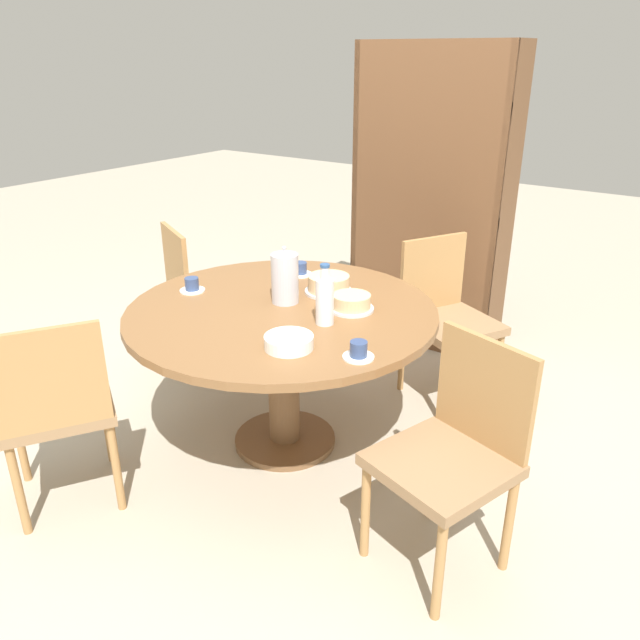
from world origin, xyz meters
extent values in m
plane|color=#B2A893|center=(0.00, 0.00, 0.00)|extent=(14.00, 14.00, 0.00)
cylinder|color=brown|center=(0.00, 0.00, 0.01)|extent=(0.48, 0.48, 0.03)
cylinder|color=brown|center=(0.00, 0.00, 0.35)|extent=(0.15, 0.15, 0.64)
cylinder|color=brown|center=(0.00, 0.00, 0.68)|extent=(1.38, 1.38, 0.04)
cylinder|color=#A87A47|center=(-0.56, -0.58, 0.20)|extent=(0.03, 0.03, 0.41)
cylinder|color=#A87A47|center=(-0.75, -0.89, 0.20)|extent=(0.03, 0.03, 0.41)
cylinder|color=#A87A47|center=(-0.26, -0.77, 0.20)|extent=(0.03, 0.03, 0.41)
cylinder|color=#A87A47|center=(-0.45, -1.07, 0.20)|extent=(0.03, 0.03, 0.41)
cube|color=#93704C|center=(-0.50, -0.83, 0.43)|extent=(0.58, 0.58, 0.04)
cube|color=#A87A47|center=(-0.34, -0.93, 0.65)|extent=(0.23, 0.35, 0.40)
cylinder|color=#A87A47|center=(0.70, -0.41, 0.20)|extent=(0.03, 0.03, 0.41)
cylinder|color=#A87A47|center=(1.04, -0.51, 0.20)|extent=(0.03, 0.03, 0.41)
cylinder|color=#A87A47|center=(0.81, -0.06, 0.20)|extent=(0.03, 0.03, 0.41)
cylinder|color=#A87A47|center=(1.15, -0.17, 0.20)|extent=(0.03, 0.03, 0.41)
cube|color=#93704C|center=(0.92, -0.29, 0.43)|extent=(0.53, 0.53, 0.04)
cube|color=#A87A47|center=(0.98, -0.10, 0.65)|extent=(0.39, 0.14, 0.40)
cylinder|color=#A87A47|center=(0.53, 0.61, 0.20)|extent=(0.03, 0.03, 0.41)
cylinder|color=#A87A47|center=(0.69, 0.93, 0.20)|extent=(0.03, 0.03, 0.41)
cylinder|color=#A87A47|center=(0.21, 0.78, 0.20)|extent=(0.03, 0.03, 0.41)
cylinder|color=#A87A47|center=(0.38, 1.10, 0.20)|extent=(0.03, 0.03, 0.41)
cube|color=#93704C|center=(0.45, 0.86, 0.43)|extent=(0.57, 0.57, 0.04)
cube|color=#A87A47|center=(0.28, 0.95, 0.65)|extent=(0.21, 0.37, 0.40)
cylinder|color=#A87A47|center=(-0.63, 0.51, 0.20)|extent=(0.03, 0.03, 0.41)
cylinder|color=#A87A47|center=(-0.95, 0.67, 0.20)|extent=(0.03, 0.03, 0.41)
cylinder|color=#A87A47|center=(-0.79, 0.19, 0.20)|extent=(0.03, 0.03, 0.41)
cylinder|color=#A87A47|center=(-1.11, 0.35, 0.20)|extent=(0.03, 0.03, 0.41)
cube|color=#93704C|center=(-0.87, 0.43, 0.43)|extent=(0.56, 0.56, 0.04)
cube|color=#A87A47|center=(-0.95, 0.25, 0.65)|extent=(0.37, 0.20, 0.40)
cube|color=brown|center=(0.45, 1.47, 0.90)|extent=(0.04, 0.28, 1.81)
cube|color=brown|center=(-0.47, 1.47, 0.90)|extent=(0.04, 0.28, 1.81)
cube|color=brown|center=(-0.01, 1.34, 0.90)|extent=(0.96, 0.02, 1.81)
cube|color=brown|center=(-0.01, 1.47, 0.02)|extent=(0.88, 0.27, 0.04)
cube|color=brown|center=(-0.01, 1.47, 0.36)|extent=(0.88, 0.27, 0.04)
cube|color=brown|center=(-0.01, 1.47, 0.72)|extent=(0.88, 0.27, 0.04)
cube|color=brown|center=(-0.01, 1.47, 1.08)|extent=(0.88, 0.27, 0.04)
cube|color=brown|center=(-0.01, 1.47, 1.44)|extent=(0.88, 0.27, 0.04)
cube|color=brown|center=(-0.01, 1.47, 1.79)|extent=(0.88, 0.27, 0.04)
cube|color=orange|center=(0.25, 1.46, 0.18)|extent=(0.38, 0.21, 0.29)
cube|color=beige|center=(-0.26, 1.46, 0.16)|extent=(0.38, 0.21, 0.24)
cube|color=#28703D|center=(0.25, 1.46, 0.50)|extent=(0.38, 0.21, 0.24)
cube|color=#28703D|center=(-0.26, 1.46, 0.49)|extent=(0.38, 0.21, 0.22)
cube|color=gold|center=(0.27, 1.46, 0.89)|extent=(0.34, 0.21, 0.30)
cube|color=gold|center=(-0.28, 1.46, 0.87)|extent=(0.34, 0.21, 0.26)
cube|color=#28703D|center=(0.23, 1.46, 1.21)|extent=(0.41, 0.21, 0.22)
cube|color=black|center=(-0.25, 1.46, 1.21)|extent=(0.41, 0.21, 0.22)
cube|color=#B72D28|center=(0.23, 1.46, 1.59)|extent=(0.40, 0.21, 0.25)
cube|color=#28703D|center=(-0.25, 1.46, 1.60)|extent=(0.40, 0.21, 0.28)
cylinder|color=silver|center=(-0.03, 0.07, 0.81)|extent=(0.12, 0.12, 0.22)
cone|color=silver|center=(-0.03, 0.07, 0.94)|extent=(0.11, 0.11, 0.02)
sphere|color=silver|center=(-0.03, 0.07, 0.96)|extent=(0.02, 0.02, 0.02)
cylinder|color=silver|center=(0.25, -0.03, 0.80)|extent=(0.08, 0.08, 0.19)
cylinder|color=silver|center=(0.25, -0.03, 0.92)|extent=(0.03, 0.03, 0.05)
cylinder|color=#2D5184|center=(0.25, -0.03, 0.96)|extent=(0.04, 0.04, 0.01)
cylinder|color=silver|center=(0.06, 0.28, 0.71)|extent=(0.22, 0.22, 0.01)
cylinder|color=#DBB784|center=(0.06, 0.28, 0.75)|extent=(0.19, 0.19, 0.07)
cylinder|color=silver|center=(0.26, 0.16, 0.71)|extent=(0.20, 0.20, 0.01)
cylinder|color=#DBB784|center=(0.26, 0.16, 0.74)|extent=(0.17, 0.17, 0.06)
cylinder|color=white|center=(-0.48, -0.08, 0.71)|extent=(0.12, 0.12, 0.01)
cylinder|color=#334775|center=(-0.48, -0.08, 0.74)|extent=(0.07, 0.07, 0.06)
cylinder|color=white|center=(0.53, -0.22, 0.71)|extent=(0.12, 0.12, 0.01)
cylinder|color=#334775|center=(0.53, -0.22, 0.74)|extent=(0.07, 0.07, 0.06)
cylinder|color=white|center=(-0.20, 0.40, 0.71)|extent=(0.12, 0.12, 0.01)
cylinder|color=#334775|center=(-0.20, 0.40, 0.74)|extent=(0.07, 0.07, 0.06)
cylinder|color=white|center=(0.27, -0.30, 0.71)|extent=(0.19, 0.19, 0.01)
cylinder|color=white|center=(0.27, -0.30, 0.72)|extent=(0.19, 0.19, 0.01)
cylinder|color=white|center=(0.27, -0.30, 0.73)|extent=(0.19, 0.19, 0.01)
cylinder|color=white|center=(0.27, -0.30, 0.74)|extent=(0.19, 0.19, 0.01)
cylinder|color=white|center=(0.27, -0.30, 0.75)|extent=(0.19, 0.19, 0.01)
camera|label=1|loc=(1.61, -1.98, 1.74)|focal=35.00mm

